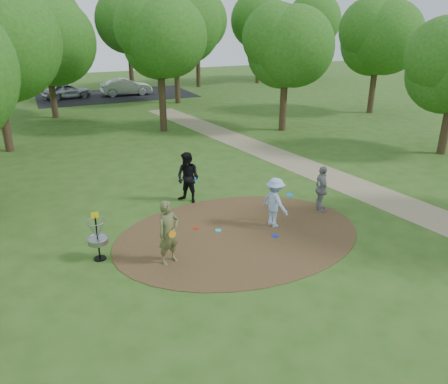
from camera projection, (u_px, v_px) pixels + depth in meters
name	position (u px, v px, depth m)	size (l,w,h in m)	color
ground	(239.00, 235.00, 14.58)	(100.00, 100.00, 0.00)	#2D5119
dirt_clearing	(239.00, 234.00, 14.58)	(8.40, 8.40, 0.02)	#47301C
footpath	(354.00, 186.00, 18.76)	(2.00, 40.00, 0.01)	#8C7A5B
parking_lot	(117.00, 95.00, 40.73)	(14.00, 8.00, 0.01)	black
player_observer_with_disc	(168.00, 233.00, 12.59)	(0.83, 0.68, 1.96)	brown
player_throwing_with_disc	(275.00, 202.00, 14.90)	(1.19, 1.25, 1.75)	#9BB7E7
player_walking_with_disc	(188.00, 178.00, 16.83)	(1.18, 1.23, 2.00)	black
player_waiting_with_disc	(322.00, 189.00, 16.07)	(0.74, 1.11, 1.76)	gray
disc_ground_cyan	(218.00, 230.00, 14.82)	(0.22, 0.22, 0.02)	#1AC8D7
disc_ground_blue	(275.00, 236.00, 14.45)	(0.22, 0.22, 0.02)	#0E29F0
disc_ground_red	(196.00, 228.00, 14.97)	(0.22, 0.22, 0.02)	red
car_left	(66.00, 91.00, 38.92)	(1.64, 4.08, 1.39)	#A4A4AB
car_right	(126.00, 87.00, 40.53)	(1.60, 4.60, 1.52)	#9D9FA4
disc_golf_basket	(97.00, 233.00, 12.79)	(0.63, 0.63, 1.54)	black
tree_ring	(175.00, 50.00, 22.20)	(36.80, 45.57, 9.47)	#332316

